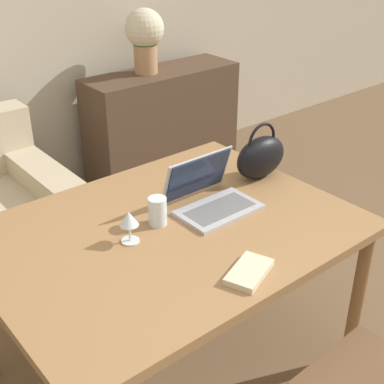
% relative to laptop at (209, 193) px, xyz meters
% --- Properties ---
extents(dining_table, '(1.45, 1.10, 0.78)m').
position_rel_laptop_xyz_m(dining_table, '(-0.24, -0.03, -0.13)').
color(dining_table, olive).
rests_on(dining_table, ground_plane).
extents(sideboard, '(1.21, 0.40, 0.84)m').
position_rel_laptop_xyz_m(sideboard, '(0.97, 1.65, -0.42)').
color(sideboard, '#4C3828').
rests_on(sideboard, ground_plane).
extents(laptop, '(0.34, 0.29, 0.22)m').
position_rel_laptop_xyz_m(laptop, '(0.00, 0.00, 0.00)').
color(laptop, '#ADADB2').
rests_on(laptop, dining_table).
extents(drinking_glass, '(0.08, 0.08, 0.12)m').
position_rel_laptop_xyz_m(drinking_glass, '(-0.26, 0.02, 0.00)').
color(drinking_glass, silver).
rests_on(drinking_glass, dining_table).
extents(wine_glass, '(0.07, 0.07, 0.13)m').
position_rel_laptop_xyz_m(wine_glass, '(-0.41, -0.02, 0.03)').
color(wine_glass, silver).
rests_on(wine_glass, dining_table).
extents(handbag, '(0.28, 0.13, 0.27)m').
position_rel_laptop_xyz_m(handbag, '(0.37, 0.06, 0.05)').
color(handbag, black).
rests_on(handbag, dining_table).
extents(flower_vase, '(0.28, 0.28, 0.45)m').
position_rel_laptop_xyz_m(flower_vase, '(0.85, 1.68, 0.27)').
color(flower_vase, tan).
rests_on(flower_vase, sideboard).
extents(book, '(0.22, 0.17, 0.02)m').
position_rel_laptop_xyz_m(book, '(-0.21, -0.46, -0.05)').
color(book, beige).
rests_on(book, dining_table).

